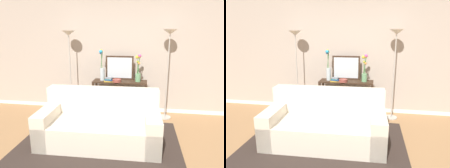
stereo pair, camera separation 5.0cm
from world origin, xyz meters
TOP-DOWN VIEW (x-y plane):
  - back_wall at (0.00, 2.34)m, footprint 12.00×0.15m
  - area_rug at (-0.23, 0.58)m, footprint 2.67×2.12m
  - couch at (-0.23, 0.75)m, footprint 2.00×1.01m
  - console_table at (-0.04, 1.94)m, footprint 1.17×0.36m
  - floor_lamp_left at (-1.17, 1.95)m, footprint 0.28×0.28m
  - floor_lamp_right at (0.96, 1.95)m, footprint 0.28×0.28m
  - wall_mirror at (-0.07, 2.09)m, footprint 0.62×0.02m
  - vase_tall_flowers at (-0.44, 1.95)m, footprint 0.11×0.11m
  - vase_short_flowers at (0.35, 1.95)m, footprint 0.13×0.13m
  - fruit_bowl at (-0.09, 1.83)m, footprint 0.19×0.19m
  - book_stack at (-0.27, 1.85)m, footprint 0.20×0.15m
  - book_row_under_console at (-0.30, 1.94)m, footprint 0.45×0.17m

SIDE VIEW (x-z plane):
  - area_rug at x=-0.23m, z-range 0.00..0.01m
  - book_row_under_console at x=-0.30m, z-range 0.00..0.12m
  - couch at x=-0.23m, z-range -0.13..0.75m
  - console_table at x=-0.04m, z-range 0.15..0.95m
  - fruit_bowl at x=-0.09m, z-range 0.80..0.86m
  - book_stack at x=-0.27m, z-range 0.79..0.88m
  - vase_short_flowers at x=0.35m, z-range 0.74..1.32m
  - vase_tall_flowers at x=-0.44m, z-range 0.71..1.39m
  - wall_mirror at x=-0.07m, z-range 0.80..1.33m
  - back_wall at x=0.00m, z-range 0.00..2.68m
  - floor_lamp_left at x=-1.17m, z-range 0.53..2.40m
  - floor_lamp_right at x=0.96m, z-range 0.54..2.43m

